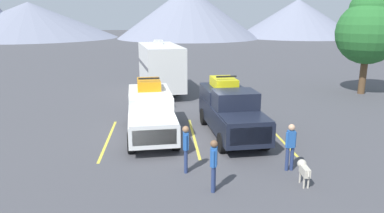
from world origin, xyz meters
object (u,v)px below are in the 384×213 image
Objects in this scene: person_b at (214,162)px; dog at (304,169)px; pickup_truck_a at (151,110)px; person_a at (186,146)px; person_c at (291,144)px; pickup_truck_b at (230,109)px; camper_trailer_a at (161,66)px.

person_b is 1.98× the size of dog.
person_a is at bearing -72.59° from pickup_truck_a.
person_b is at bearing -155.64° from person_c.
person_c is at bearing -2.57° from person_a.
pickup_truck_b is at bearing 74.18° from person_b.
person_b is 3.26m from person_c.
pickup_truck_b is 5.53m from dog.
dog is at bearing -72.15° from camper_trailer_a.
person_a is 0.99× the size of person_c.
camper_trailer_a is 4.36× the size of person_a.
pickup_truck_a is at bearing 132.96° from dog.
camper_trailer_a reaches higher than person_b.
pickup_truck_b reaches higher than person_b.
dog is (5.19, -5.57, -0.62)m from pickup_truck_a.
pickup_truck_a is at bearing -93.03° from camper_trailer_a.
person_c is at bearing 24.36° from person_b.
pickup_truck_a is at bearing 138.68° from person_c.
dog is at bearing 4.87° from person_b.
camper_trailer_a is 15.00m from person_b.
pickup_truck_b reaches higher than person_a.
pickup_truck_b is at bearing 108.38° from person_c.
person_b reaches higher than dog.
pickup_truck_a reaches higher than dog.
camper_trailer_a reaches higher than dog.
person_a is 1.70m from person_b.
person_a is 1.98× the size of dog.
camper_trailer_a is at bearing 108.86° from person_c.
pickup_truck_b is 3.39× the size of person_c.
camper_trailer_a is 14.34m from person_c.
pickup_truck_b is at bearing -70.92° from camper_trailer_a.
dog is at bearing -74.36° from pickup_truck_b.
dog is (3.05, 0.26, -0.45)m from person_b.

